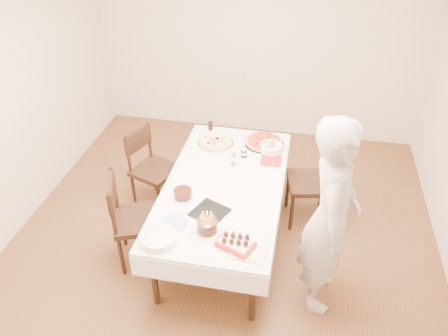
% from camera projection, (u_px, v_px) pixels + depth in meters
% --- Properties ---
extents(floor, '(5.00, 5.00, 0.00)m').
position_uv_depth(floor, '(222.00, 246.00, 4.64)').
color(floor, brown).
rests_on(floor, ground).
extents(wall_back, '(4.50, 0.04, 2.70)m').
position_uv_depth(wall_back, '(259.00, 42.00, 5.85)').
color(wall_back, beige).
rests_on(wall_back, floor).
extents(dining_table, '(1.80, 2.40, 0.75)m').
position_uv_depth(dining_table, '(224.00, 212.00, 4.51)').
color(dining_table, white).
rests_on(dining_table, floor).
extents(chair_right_savory, '(0.59, 0.59, 0.99)m').
position_uv_depth(chair_right_savory, '(310.00, 183.00, 4.72)').
color(chair_right_savory, black).
rests_on(chair_right_savory, floor).
extents(chair_left_savory, '(0.62, 0.62, 0.95)m').
position_uv_depth(chair_left_savory, '(155.00, 170.00, 4.94)').
color(chair_left_savory, black).
rests_on(chair_left_savory, floor).
extents(chair_left_dessert, '(0.66, 0.66, 1.01)m').
position_uv_depth(chair_left_dessert, '(140.00, 219.00, 4.23)').
color(chair_left_dessert, black).
rests_on(chair_left_dessert, floor).
extents(person, '(0.47, 0.70, 1.89)m').
position_uv_depth(person, '(330.00, 218.00, 3.59)').
color(person, beige).
rests_on(person, floor).
extents(pizza_white, '(0.52, 0.52, 0.04)m').
position_uv_depth(pizza_white, '(216.00, 142.00, 4.88)').
color(pizza_white, beige).
rests_on(pizza_white, dining_table).
extents(pizza_pepperoni, '(0.53, 0.53, 0.04)m').
position_uv_depth(pizza_pepperoni, '(264.00, 142.00, 4.88)').
color(pizza_pepperoni, red).
rests_on(pizza_pepperoni, dining_table).
extents(red_placemat, '(0.23, 0.23, 0.01)m').
position_uv_depth(red_placemat, '(271.00, 161.00, 4.62)').
color(red_placemat, '#B21E1E').
rests_on(red_placemat, dining_table).
extents(pasta_bowl, '(0.29, 0.29, 0.08)m').
position_uv_depth(pasta_bowl, '(271.00, 148.00, 4.74)').
color(pasta_bowl, white).
rests_on(pasta_bowl, dining_table).
extents(taper_candle, '(0.08, 0.08, 0.33)m').
position_uv_depth(taper_candle, '(244.00, 143.00, 4.58)').
color(taper_candle, white).
rests_on(taper_candle, dining_table).
extents(shaker_pair, '(0.12, 0.12, 0.11)m').
position_uv_depth(shaker_pair, '(233.00, 161.00, 4.52)').
color(shaker_pair, white).
rests_on(shaker_pair, dining_table).
extents(cola_glass, '(0.07, 0.07, 0.10)m').
position_uv_depth(cola_glass, '(210.00, 126.00, 5.11)').
color(cola_glass, black).
rests_on(cola_glass, dining_table).
extents(layer_cake, '(0.26, 0.26, 0.09)m').
position_uv_depth(layer_cake, '(183.00, 194.00, 4.09)').
color(layer_cake, '#34170D').
rests_on(layer_cake, dining_table).
extents(cake_board, '(0.39, 0.39, 0.01)m').
position_uv_depth(cake_board, '(210.00, 212.00, 3.95)').
color(cake_board, black).
rests_on(cake_board, dining_table).
extents(birthday_cake, '(0.22, 0.22, 0.17)m').
position_uv_depth(birthday_cake, '(207.00, 222.00, 3.70)').
color(birthday_cake, '#341D0E').
rests_on(birthday_cake, dining_table).
extents(strawberry_box, '(0.35, 0.30, 0.07)m').
position_uv_depth(strawberry_box, '(236.00, 243.00, 3.58)').
color(strawberry_box, red).
rests_on(strawberry_box, dining_table).
extents(box_lid, '(0.32, 0.23, 0.03)m').
position_uv_depth(box_lid, '(247.00, 253.00, 3.54)').
color(box_lid, beige).
rests_on(box_lid, dining_table).
extents(plate_stack, '(0.39, 0.39, 0.06)m').
position_uv_depth(plate_stack, '(158.00, 238.00, 3.64)').
color(plate_stack, white).
rests_on(plate_stack, dining_table).
extents(china_plate, '(0.31, 0.31, 0.01)m').
position_uv_depth(china_plate, '(173.00, 223.00, 3.82)').
color(china_plate, white).
rests_on(china_plate, dining_table).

